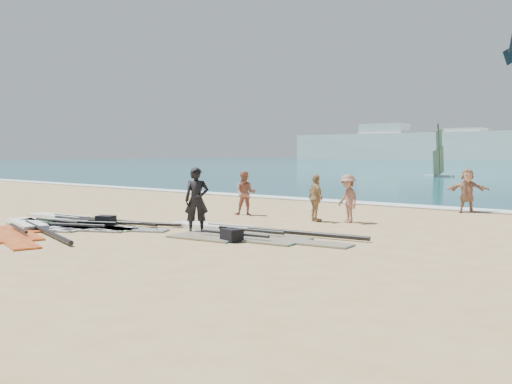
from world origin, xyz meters
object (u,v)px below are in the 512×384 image
Objects in this scene: beachgoer_mid at (348,199)px; person_wetsuit at (197,200)px; beachgoer_left at (245,193)px; beachgoer_right at (467,190)px; rig_red at (18,230)px; rig_grey at (78,225)px; gear_bag_near at (106,221)px; rig_orange at (237,232)px; beachgoer_back at (316,198)px; gear_bag_far at (232,235)px; rig_green at (68,221)px.

person_wetsuit is at bearing -83.15° from beachgoer_mid.
beachgoer_right reaches higher than beachgoer_left.
beachgoer_mid is at bearing 68.18° from rig_red.
gear_bag_near is at bearing 14.41° from rig_grey.
rig_orange is 4.06× the size of beachgoer_back.
beachgoer_mid is (1.06, 4.29, 0.75)m from rig_orange.
beachgoer_right reaches higher than beachgoer_mid.
beachgoer_left is at bearing -142.92° from beachgoer_mid.
rig_grey is 5.32m from rig_orange.
beachgoer_right is (2.18, 11.15, 0.68)m from gear_bag_far.
rig_orange is 4.04× the size of beachgoer_mid.
gear_bag_near is at bearing -133.64° from beachgoer_left.
beachgoer_back reaches higher than rig_red.
rig_grey is at bearing -103.47° from beachgoer_mid.
gear_bag_far is 0.35× the size of beachgoer_back.
beachgoer_mid is at bearing 21.59° from rig_grey.
beachgoer_right is (8.30, 13.74, 0.80)m from rig_red.
gear_bag_near is (1.90, 0.14, 0.12)m from rig_green.
rig_red is 3.73× the size of beachgoer_left.
beachgoer_left reaches higher than rig_green.
person_wetsuit is at bearing 14.52° from gear_bag_near.
beachgoer_mid is at bearing 87.14° from gear_bag_far.
rig_grey is 3.28× the size of beachgoer_right.
person_wetsuit reaches higher than beachgoer_left.
beachgoer_left reaches higher than rig_red.
beachgoer_right is (1.91, 5.74, 0.05)m from beachgoer_mid.
beachgoer_back is (-0.68, 4.96, 0.63)m from gear_bag_far.
rig_grey is at bearing -171.80° from gear_bag_far.
rig_red is 3.22× the size of person_wetsuit.
rig_red is 3.58× the size of beachgoer_right.
rig_grey is 14.39m from beachgoer_right.
beachgoer_left is 8.61m from beachgoer_right.
person_wetsuit reaches higher than beachgoer_right.
beachgoer_mid is (0.27, 5.41, 0.63)m from gear_bag_far.
gear_bag_near is 5.41m from beachgoer_left.
rig_green is at bearing 143.86° from person_wetsuit.
person_wetsuit is (3.89, 1.38, 0.90)m from rig_grey.
beachgoer_right reaches higher than gear_bag_far.
gear_bag_near is at bearing -169.37° from rig_orange.
gear_bag_far is at bearing 129.29° from beachgoer_back.
rig_orange is 4.48m from beachgoer_mid.
rig_green is 6.35m from rig_orange.
beachgoer_right reaches higher than rig_green.
beachgoer_left reaches higher than beachgoer_back.
person_wetsuit is 4.80m from beachgoer_left.
beachgoer_left is at bearing 89.56° from rig_red.
beachgoer_left is (-2.99, 3.82, 0.76)m from rig_orange.
gear_bag_far reaches higher than rig_orange.
beachgoer_left is at bearing 66.83° from person_wetsuit.
person_wetsuit is (-1.06, -0.57, 0.89)m from rig_orange.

